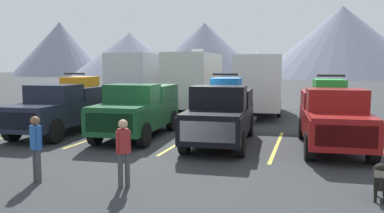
{
  "coord_description": "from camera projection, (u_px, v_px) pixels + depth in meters",
  "views": [
    {
      "loc": [
        4.55,
        -13.23,
        2.86
      ],
      "look_at": [
        0.0,
        1.48,
        1.2
      ],
      "focal_mm": 35.54,
      "sensor_mm": 36.0,
      "label": 1
    }
  ],
  "objects": [
    {
      "name": "pickup_truck_c",
      "position": [
        222.0,
        111.0,
        14.05
      ],
      "size": [
        2.42,
        5.6,
        2.56
      ],
      "color": "black",
      "rests_on": "ground"
    },
    {
      "name": "camper_trailer_b",
      "position": [
        194.0,
        79.0,
        22.93
      ],
      "size": [
        2.85,
        7.4,
        3.88
      ],
      "color": "silver",
      "rests_on": "ground"
    },
    {
      "name": "lot_stripe_a",
      "position": [
        33.0,
        131.0,
        16.72
      ],
      "size": [
        0.12,
        5.5,
        0.01
      ],
      "primitive_type": "cube",
      "color": "gold",
      "rests_on": "ground"
    },
    {
      "name": "mountain_ridge",
      "position": [
        284.0,
        47.0,
        91.78
      ],
      "size": [
        147.56,
        39.09,
        17.25
      ],
      "color": "gray",
      "rests_on": "ground"
    },
    {
      "name": "lot_stripe_d",
      "position": [
        277.0,
        145.0,
        13.63
      ],
      "size": [
        0.12,
        5.5,
        0.01
      ],
      "primitive_type": "cube",
      "color": "gold",
      "rests_on": "ground"
    },
    {
      "name": "camper_trailer_a",
      "position": [
        148.0,
        79.0,
        24.4
      ],
      "size": [
        2.88,
        9.13,
        3.86
      ],
      "color": "silver",
      "rests_on": "ground"
    },
    {
      "name": "person_a",
      "position": [
        36.0,
        145.0,
        9.25
      ],
      "size": [
        0.34,
        0.27,
        1.64
      ],
      "color": "#3F3F42",
      "rests_on": "ground"
    },
    {
      "name": "lot_stripe_e",
      "position": [
        384.0,
        152.0,
        12.61
      ],
      "size": [
        0.12,
        5.5,
        0.01
      ],
      "primitive_type": "cube",
      "color": "gold",
      "rests_on": "ground"
    },
    {
      "name": "person_b",
      "position": [
        123.0,
        148.0,
        8.88
      ],
      "size": [
        0.3,
        0.3,
        1.62
      ],
      "color": "#3F3F42",
      "rests_on": "ground"
    },
    {
      "name": "camper_trailer_c",
      "position": [
        260.0,
        81.0,
        22.01
      ],
      "size": [
        2.86,
        8.37,
        3.72
      ],
      "color": "white",
      "rests_on": "ground"
    },
    {
      "name": "pickup_truck_d",
      "position": [
        332.0,
        115.0,
        13.18
      ],
      "size": [
        2.39,
        5.4,
        2.54
      ],
      "color": "maroon",
      "rests_on": "ground"
    },
    {
      "name": "pickup_truck_b",
      "position": [
        139.0,
        108.0,
        15.31
      ],
      "size": [
        2.45,
        5.35,
        2.14
      ],
      "color": "#144723",
      "rests_on": "ground"
    },
    {
      "name": "lot_stripe_b",
      "position": [
        104.0,
        135.0,
        15.69
      ],
      "size": [
        0.12,
        5.5,
        0.01
      ],
      "primitive_type": "cube",
      "color": "gold",
      "rests_on": "ground"
    },
    {
      "name": "dog",
      "position": [
        381.0,
        177.0,
        8.23
      ],
      "size": [
        0.4,
        1.04,
        0.69
      ],
      "color": "black",
      "rests_on": "ground"
    },
    {
      "name": "pickup_truck_a",
      "position": [
        65.0,
        105.0,
        16.25
      ],
      "size": [
        2.44,
        5.98,
        2.54
      ],
      "color": "black",
      "rests_on": "ground"
    },
    {
      "name": "ground_plane",
      "position": [
        180.0,
        142.0,
        14.21
      ],
      "size": [
        240.0,
        240.0,
        0.0
      ],
      "primitive_type": "plane",
      "color": "#2D3033"
    },
    {
      "name": "lot_stripe_c",
      "position": [
        184.0,
        140.0,
        14.66
      ],
      "size": [
        0.12,
        5.5,
        0.01
      ],
      "primitive_type": "cube",
      "color": "gold",
      "rests_on": "ground"
    }
  ]
}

